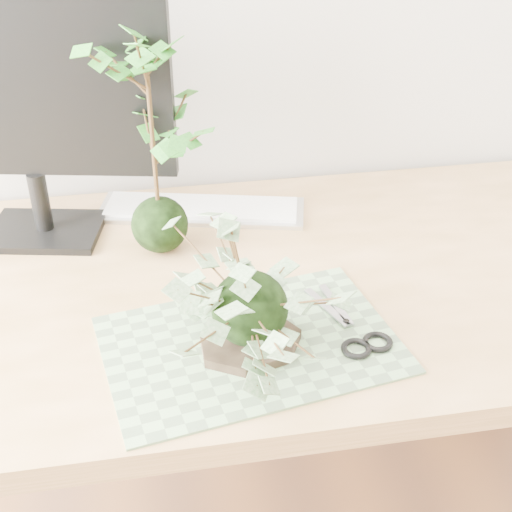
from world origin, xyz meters
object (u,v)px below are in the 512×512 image
(desk, at_px, (231,322))
(maple_kokedama, at_px, (149,91))
(keyboard, at_px, (202,209))
(ivy_kokedama, at_px, (250,278))
(monitor, at_px, (22,100))

(desk, bearing_deg, maple_kokedama, 131.78)
(keyboard, bearing_deg, ivy_kokedama, -72.87)
(ivy_kokedama, bearing_deg, monitor, 128.69)
(maple_kokedama, distance_m, keyboard, 0.32)
(desk, bearing_deg, keyboard, 94.90)
(maple_kokedama, bearing_deg, keyboard, 54.94)
(keyboard, height_order, monitor, monitor)
(ivy_kokedama, relative_size, maple_kokedama, 0.79)
(desk, relative_size, maple_kokedama, 3.91)
(keyboard, bearing_deg, desk, -71.34)
(ivy_kokedama, relative_size, keyboard, 0.80)
(desk, distance_m, maple_kokedama, 0.41)
(ivy_kokedama, xyz_separation_m, maple_kokedama, (-0.11, 0.29, 0.16))
(maple_kokedama, bearing_deg, ivy_kokedama, -69.86)
(ivy_kokedama, bearing_deg, keyboard, 93.37)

